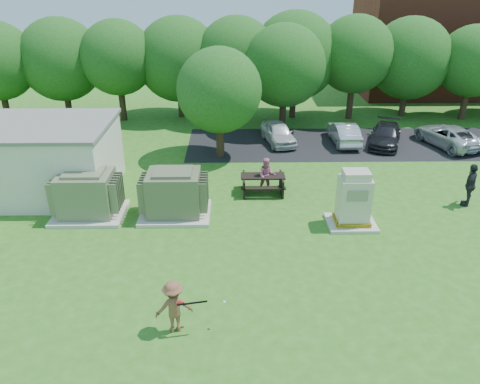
{
  "coord_description": "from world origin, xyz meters",
  "views": [
    {
      "loc": [
        -0.27,
        -13.48,
        9.63
      ],
      "look_at": [
        0.0,
        4.0,
        1.3
      ],
      "focal_mm": 35.0,
      "sensor_mm": 36.0,
      "label": 1
    }
  ],
  "objects_px": {
    "person_at_picnic": "(267,176)",
    "car_dark": "(385,135)",
    "person_walking_right": "(470,185)",
    "picnic_table": "(263,182)",
    "car_silver_a": "(344,133)",
    "transformer_right": "(174,194)",
    "car_white": "(278,133)",
    "car_silver_b": "(448,136)",
    "transformer_left": "(87,195)",
    "batter": "(174,307)",
    "generator_cabinet": "(353,202)"
  },
  "relations": [
    {
      "from": "picnic_table",
      "to": "car_silver_b",
      "type": "xyz_separation_m",
      "value": [
        11.49,
        6.41,
        0.08
      ]
    },
    {
      "from": "person_walking_right",
      "to": "car_silver_a",
      "type": "distance_m",
      "value": 9.26
    },
    {
      "from": "generator_cabinet",
      "to": "car_silver_b",
      "type": "relative_size",
      "value": 0.53
    },
    {
      "from": "car_silver_a",
      "to": "transformer_right",
      "type": "bearing_deg",
      "value": 43.19
    },
    {
      "from": "transformer_left",
      "to": "person_at_picnic",
      "type": "xyz_separation_m",
      "value": [
        7.81,
        2.19,
        -0.1
      ]
    },
    {
      "from": "car_silver_b",
      "to": "car_dark",
      "type": "bearing_deg",
      "value": -20.91
    },
    {
      "from": "generator_cabinet",
      "to": "person_walking_right",
      "type": "height_order",
      "value": "generator_cabinet"
    },
    {
      "from": "transformer_right",
      "to": "generator_cabinet",
      "type": "relative_size",
      "value": 1.24
    },
    {
      "from": "car_silver_a",
      "to": "car_dark",
      "type": "relative_size",
      "value": 0.93
    },
    {
      "from": "person_at_picnic",
      "to": "car_white",
      "type": "height_order",
      "value": "person_at_picnic"
    },
    {
      "from": "transformer_right",
      "to": "generator_cabinet",
      "type": "xyz_separation_m",
      "value": [
        7.43,
        -1.0,
        0.09
      ]
    },
    {
      "from": "person_walking_right",
      "to": "car_dark",
      "type": "height_order",
      "value": "person_walking_right"
    },
    {
      "from": "car_silver_a",
      "to": "person_at_picnic",
      "type": "bearing_deg",
      "value": 52.01
    },
    {
      "from": "transformer_left",
      "to": "person_at_picnic",
      "type": "height_order",
      "value": "transformer_left"
    },
    {
      "from": "car_white",
      "to": "car_silver_b",
      "type": "distance_m",
      "value": 10.14
    },
    {
      "from": "person_walking_right",
      "to": "car_dark",
      "type": "distance_m",
      "value": 8.2
    },
    {
      "from": "batter",
      "to": "person_at_picnic",
      "type": "bearing_deg",
      "value": -123.22
    },
    {
      "from": "transformer_right",
      "to": "transformer_left",
      "type": "bearing_deg",
      "value": 180.0
    },
    {
      "from": "batter",
      "to": "car_silver_b",
      "type": "relative_size",
      "value": 0.37
    },
    {
      "from": "person_at_picnic",
      "to": "transformer_left",
      "type": "bearing_deg",
      "value": -163.34
    },
    {
      "from": "transformer_left",
      "to": "person_at_picnic",
      "type": "distance_m",
      "value": 8.11
    },
    {
      "from": "batter",
      "to": "car_dark",
      "type": "bearing_deg",
      "value": -138.1
    },
    {
      "from": "generator_cabinet",
      "to": "car_white",
      "type": "height_order",
      "value": "generator_cabinet"
    },
    {
      "from": "car_silver_a",
      "to": "car_silver_b",
      "type": "height_order",
      "value": "car_silver_a"
    },
    {
      "from": "generator_cabinet",
      "to": "person_at_picnic",
      "type": "xyz_separation_m",
      "value": [
        -3.32,
        3.19,
        -0.19
      ]
    },
    {
      "from": "picnic_table",
      "to": "batter",
      "type": "xyz_separation_m",
      "value": [
        -3.14,
        -9.39,
        0.29
      ]
    },
    {
      "from": "transformer_left",
      "to": "car_silver_b",
      "type": "xyz_separation_m",
      "value": [
        19.11,
        8.58,
        -0.34
      ]
    },
    {
      "from": "car_dark",
      "to": "generator_cabinet",
      "type": "bearing_deg",
      "value": -92.7
    },
    {
      "from": "batter",
      "to": "car_dark",
      "type": "distance_m",
      "value": 19.4
    },
    {
      "from": "picnic_table",
      "to": "car_white",
      "type": "xyz_separation_m",
      "value": [
        1.37,
        7.07,
        0.08
      ]
    },
    {
      "from": "transformer_left",
      "to": "transformer_right",
      "type": "bearing_deg",
      "value": 0.0
    },
    {
      "from": "person_at_picnic",
      "to": "car_dark",
      "type": "height_order",
      "value": "person_at_picnic"
    },
    {
      "from": "transformer_right",
      "to": "car_silver_a",
      "type": "height_order",
      "value": "transformer_right"
    },
    {
      "from": "picnic_table",
      "to": "car_silver_b",
      "type": "height_order",
      "value": "car_silver_b"
    },
    {
      "from": "person_at_picnic",
      "to": "car_white",
      "type": "relative_size",
      "value": 0.47
    },
    {
      "from": "batter",
      "to": "car_silver_a",
      "type": "distance_m",
      "value": 18.45
    },
    {
      "from": "transformer_left",
      "to": "person_at_picnic",
      "type": "relative_size",
      "value": 1.73
    },
    {
      "from": "transformer_left",
      "to": "car_white",
      "type": "xyz_separation_m",
      "value": [
        8.99,
        9.25,
        -0.34
      ]
    },
    {
      "from": "transformer_left",
      "to": "person_at_picnic",
      "type": "bearing_deg",
      "value": 15.66
    },
    {
      "from": "car_white",
      "to": "car_silver_a",
      "type": "distance_m",
      "value": 3.98
    },
    {
      "from": "transformer_right",
      "to": "car_white",
      "type": "xyz_separation_m",
      "value": [
        5.29,
        9.25,
        -0.34
      ]
    },
    {
      "from": "transformer_left",
      "to": "batter",
      "type": "height_order",
      "value": "transformer_left"
    },
    {
      "from": "picnic_table",
      "to": "car_white",
      "type": "distance_m",
      "value": 7.21
    },
    {
      "from": "picnic_table",
      "to": "transformer_right",
      "type": "bearing_deg",
      "value": -150.96
    },
    {
      "from": "transformer_right",
      "to": "car_silver_b",
      "type": "relative_size",
      "value": 0.66
    },
    {
      "from": "transformer_right",
      "to": "generator_cabinet",
      "type": "bearing_deg",
      "value": -7.64
    },
    {
      "from": "picnic_table",
      "to": "person_at_picnic",
      "type": "relative_size",
      "value": 1.19
    },
    {
      "from": "batter",
      "to": "car_silver_a",
      "type": "relative_size",
      "value": 0.44
    },
    {
      "from": "transformer_left",
      "to": "batter",
      "type": "distance_m",
      "value": 8.49
    },
    {
      "from": "transformer_right",
      "to": "picnic_table",
      "type": "distance_m",
      "value": 4.5
    }
  ]
}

